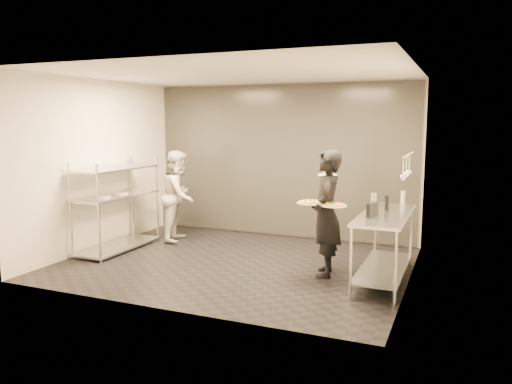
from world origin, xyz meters
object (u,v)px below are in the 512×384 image
at_px(pizza_plate_near, 311,202).
at_px(pizza_plate_far, 333,205).
at_px(pass_rack, 117,204).
at_px(salad_plate, 327,173).
at_px(waiter, 326,214).
at_px(chef, 179,196).
at_px(bottle_green, 374,203).
at_px(bottle_dark, 387,203).
at_px(prep_counter, 384,235).
at_px(bottle_clear, 403,198).
at_px(pos_monitor, 372,210).

xyz_separation_m(pizza_plate_near, pizza_plate_far, (0.30, 0.04, -0.02)).
relative_size(pass_rack, pizza_plate_near, 4.47).
relative_size(pass_rack, salad_plate, 5.88).
relative_size(waiter, pizza_plate_near, 4.84).
xyz_separation_m(chef, pizza_plate_near, (2.79, -1.23, 0.25)).
xyz_separation_m(waiter, bottle_green, (0.62, 0.07, 0.18)).
xyz_separation_m(salad_plate, bottle_dark, (0.84, -0.04, -0.36)).
distance_m(prep_counter, salad_plate, 1.17).
bearing_deg(bottle_green, waiter, -174.00).
relative_size(waiter, bottle_clear, 8.67).
bearing_deg(chef, bottle_clear, -105.70).
distance_m(waiter, salad_plate, 0.60).
distance_m(prep_counter, pos_monitor, 0.50).
distance_m(bottle_green, bottle_clear, 0.83).
distance_m(pizza_plate_near, salad_plate, 0.63).
bearing_deg(chef, bottle_dark, -114.77).
distance_m(chef, pos_monitor, 3.83).
relative_size(waiter, chef, 1.08).
xyz_separation_m(waiter, bottle_dark, (0.77, 0.25, 0.16)).
bearing_deg(bottle_dark, pizza_plate_far, -144.76).
relative_size(pizza_plate_near, bottle_clear, 1.79).
bearing_deg(pass_rack, bottle_green, 0.28).
xyz_separation_m(prep_counter, bottle_green, (-0.16, 0.02, 0.42)).
bearing_deg(bottle_green, pos_monitor, -82.95).
xyz_separation_m(prep_counter, pizza_plate_far, (-0.64, -0.24, 0.40)).
bearing_deg(bottle_clear, pizza_plate_far, -126.49).
distance_m(pass_rack, bottle_green, 4.18).
relative_size(salad_plate, bottle_clear, 1.36).
height_order(pos_monitor, bottle_dark, bottle_dark).
height_order(waiter, pizza_plate_near, waiter).
bearing_deg(pos_monitor, salad_plate, 159.43).
distance_m(waiter, chef, 3.12).
xyz_separation_m(prep_counter, bottle_clear, (0.13, 0.80, 0.39)).
bearing_deg(pizza_plate_near, waiter, 55.73).
bearing_deg(waiter, prep_counter, 79.18).
bearing_deg(pass_rack, pos_monitor, -4.01).
bearing_deg(pizza_plate_far, bottle_clear, 53.51).
bearing_deg(waiter, bottle_clear, 118.69).
distance_m(waiter, pizza_plate_near, 0.33).
xyz_separation_m(pos_monitor, bottle_dark, (0.11, 0.50, 0.02)).
distance_m(pizza_plate_far, bottle_green, 0.54).
height_order(pass_rack, pizza_plate_near, pass_rack).
distance_m(chef, bottle_green, 3.70).
distance_m(chef, bottle_clear, 3.87).
bearing_deg(waiter, pizza_plate_near, -48.57).
bearing_deg(bottle_dark, pizza_plate_near, -152.35).
distance_m(waiter, bottle_green, 0.65).
height_order(prep_counter, pizza_plate_near, pizza_plate_near).
relative_size(salad_plate, bottle_green, 1.07).
xyz_separation_m(chef, pos_monitor, (3.61, -1.25, 0.21)).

